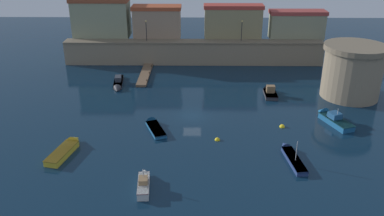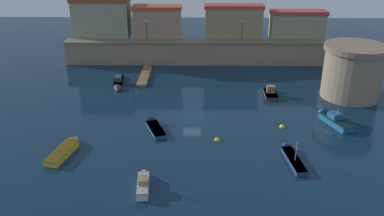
# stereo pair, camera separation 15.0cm
# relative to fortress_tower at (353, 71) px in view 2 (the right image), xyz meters

# --- Properties ---
(ground_plane) EXTENTS (134.34, 134.34, 0.00)m
(ground_plane) POSITION_rel_fortress_tower_xyz_m (-24.21, -7.51, -4.14)
(ground_plane) COLOR #0C2338
(quay_wall) EXTENTS (48.80, 3.10, 4.43)m
(quay_wall) POSITION_rel_fortress_tower_xyz_m (-24.21, 16.28, -1.91)
(quay_wall) COLOR gray
(quay_wall) RESTS_ON ground
(old_town_backdrop) EXTENTS (48.76, 5.59, 7.59)m
(old_town_backdrop) POSITION_rel_fortress_tower_xyz_m (-27.65, 19.83, 3.41)
(old_town_backdrop) COLOR gray
(old_town_backdrop) RESTS_ON ground
(fortress_tower) EXTENTS (9.34, 9.34, 8.16)m
(fortress_tower) POSITION_rel_fortress_tower_xyz_m (0.00, 0.00, 0.00)
(fortress_tower) COLOR gray
(fortress_tower) RESTS_ON ground
(pier_dock) EXTENTS (1.71, 11.45, 0.70)m
(pier_dock) POSITION_rel_fortress_tower_xyz_m (-32.75, 9.16, -3.94)
(pier_dock) COLOR brown
(pier_dock) RESTS_ON ground
(quay_lamp_0) EXTENTS (0.32, 0.32, 3.84)m
(quay_lamp_0) POSITION_rel_fortress_tower_xyz_m (-33.08, 16.28, 2.81)
(quay_lamp_0) COLOR black
(quay_lamp_0) RESTS_ON quay_wall
(quay_lamp_1) EXTENTS (0.32, 0.32, 3.91)m
(quay_lamp_1) POSITION_rel_fortress_tower_xyz_m (-15.27, 16.28, 2.85)
(quay_lamp_1) COLOR black
(quay_lamp_1) RESTS_ON quay_wall
(moored_boat_0) EXTENTS (3.60, 6.27, 1.44)m
(moored_boat_0) POSITION_rel_fortress_tower_xyz_m (-29.27, -10.97, -3.89)
(moored_boat_0) COLOR #195689
(moored_boat_0) RESTS_ON ground
(moored_boat_1) EXTENTS (2.02, 7.06, 3.23)m
(moored_boat_1) POSITION_rel_fortress_tower_xyz_m (-12.80, -18.58, -3.85)
(moored_boat_1) COLOR navy
(moored_boat_1) RESTS_ON ground
(moored_boat_2) EXTENTS (1.51, 5.04, 2.29)m
(moored_boat_2) POSITION_rel_fortress_tower_xyz_m (-28.89, -24.40, -3.63)
(moored_boat_2) COLOR silver
(moored_boat_2) RESTS_ON ground
(moored_boat_3) EXTENTS (4.07, 6.85, 2.82)m
(moored_boat_3) POSITION_rel_fortress_tower_xyz_m (-5.37, -8.98, -3.64)
(moored_boat_3) COLOR #195689
(moored_boat_3) RESTS_ON ground
(moored_boat_4) EXTENTS (1.97, 4.94, 2.24)m
(moored_boat_4) POSITION_rel_fortress_tower_xyz_m (-12.09, 0.83, -3.73)
(moored_boat_4) COLOR #333338
(moored_boat_4) RESTS_ON ground
(moored_boat_5) EXTENTS (2.26, 7.41, 1.69)m
(moored_boat_5) POSITION_rel_fortress_tower_xyz_m (-36.64, 4.15, -3.79)
(moored_boat_5) COLOR #333338
(moored_boat_5) RESTS_ON ground
(moored_boat_6) EXTENTS (2.96, 6.78, 1.55)m
(moored_boat_6) POSITION_rel_fortress_tower_xyz_m (-38.78, -17.49, -3.75)
(moored_boat_6) COLOR gold
(moored_boat_6) RESTS_ON ground
(mooring_buoy_0) EXTENTS (0.73, 0.73, 0.73)m
(mooring_buoy_0) POSITION_rel_fortress_tower_xyz_m (-12.31, -10.81, -4.14)
(mooring_buoy_0) COLOR yellow
(mooring_buoy_0) RESTS_ON ground
(mooring_buoy_1) EXTENTS (0.65, 0.65, 0.65)m
(mooring_buoy_1) POSITION_rel_fortress_tower_xyz_m (-21.01, -14.49, -4.14)
(mooring_buoy_1) COLOR yellow
(mooring_buoy_1) RESTS_ON ground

